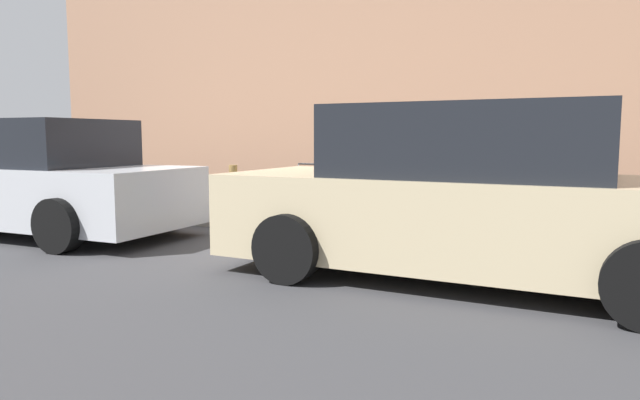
{
  "coord_description": "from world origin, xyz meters",
  "views": [
    {
      "loc": [
        -4.24,
        6.88,
        1.34
      ],
      "look_at": [
        -1.05,
        0.33,
        0.53
      ],
      "focal_mm": 32.45,
      "sensor_mm": 36.0,
      "label": 1
    }
  ],
  "objects_px": {
    "suitcase_olive_1": "(453,207)",
    "fire_hydrant": "(271,192)",
    "suitcase_teal_3": "(386,197)",
    "parked_car_silver_1": "(37,181)",
    "parking_meter": "(584,167)",
    "parked_car_beige_0": "(470,199)",
    "bollard_post": "(233,190)",
    "suitcase_navy_4": "(348,199)",
    "suitcase_maroon_2": "(418,199)",
    "suitcase_black_0": "(488,212)",
    "suitcase_silver_5": "(312,200)"
  },
  "relations": [
    {
      "from": "suitcase_teal_3",
      "to": "suitcase_navy_4",
      "type": "distance_m",
      "value": 0.55
    },
    {
      "from": "suitcase_black_0",
      "to": "parking_meter",
      "type": "relative_size",
      "value": 0.64
    },
    {
      "from": "suitcase_olive_1",
      "to": "parked_car_silver_1",
      "type": "xyz_separation_m",
      "value": [
        5.27,
        1.97,
        0.3
      ]
    },
    {
      "from": "bollard_post",
      "to": "suitcase_navy_4",
      "type": "bearing_deg",
      "value": -175.22
    },
    {
      "from": "suitcase_silver_5",
      "to": "fire_hydrant",
      "type": "bearing_deg",
      "value": -0.77
    },
    {
      "from": "suitcase_black_0",
      "to": "bollard_post",
      "type": "height_order",
      "value": "suitcase_black_0"
    },
    {
      "from": "fire_hydrant",
      "to": "suitcase_maroon_2",
      "type": "bearing_deg",
      "value": 178.09
    },
    {
      "from": "suitcase_navy_4",
      "to": "parking_meter",
      "type": "height_order",
      "value": "parking_meter"
    },
    {
      "from": "suitcase_navy_4",
      "to": "parked_car_beige_0",
      "type": "height_order",
      "value": "parked_car_beige_0"
    },
    {
      "from": "suitcase_teal_3",
      "to": "bollard_post",
      "type": "bearing_deg",
      "value": 5.59
    },
    {
      "from": "suitcase_maroon_2",
      "to": "suitcase_navy_4",
      "type": "relative_size",
      "value": 1.03
    },
    {
      "from": "suitcase_olive_1",
      "to": "fire_hydrant",
      "type": "xyz_separation_m",
      "value": [
        2.72,
        0.01,
        0.08
      ]
    },
    {
      "from": "suitcase_teal_3",
      "to": "parking_meter",
      "type": "xyz_separation_m",
      "value": [
        -2.44,
        -0.17,
        0.46
      ]
    },
    {
      "from": "suitcase_teal_3",
      "to": "suitcase_navy_4",
      "type": "height_order",
      "value": "suitcase_navy_4"
    },
    {
      "from": "suitcase_maroon_2",
      "to": "fire_hydrant",
      "type": "height_order",
      "value": "suitcase_maroon_2"
    },
    {
      "from": "parking_meter",
      "to": "parked_car_silver_1",
      "type": "relative_size",
      "value": 0.28
    },
    {
      "from": "suitcase_olive_1",
      "to": "bollard_post",
      "type": "bearing_deg",
      "value": 2.77
    },
    {
      "from": "suitcase_black_0",
      "to": "suitcase_teal_3",
      "type": "xyz_separation_m",
      "value": [
        1.37,
        -0.04,
        0.11
      ]
    },
    {
      "from": "suitcase_black_0",
      "to": "parked_car_beige_0",
      "type": "relative_size",
      "value": 0.17
    },
    {
      "from": "suitcase_silver_5",
      "to": "parked_car_beige_0",
      "type": "xyz_separation_m",
      "value": [
        -2.63,
        1.95,
        0.33
      ]
    },
    {
      "from": "suitcase_maroon_2",
      "to": "suitcase_navy_4",
      "type": "distance_m",
      "value": 1.03
    },
    {
      "from": "parked_car_silver_1",
      "to": "fire_hydrant",
      "type": "bearing_deg",
      "value": -142.53
    },
    {
      "from": "suitcase_silver_5",
      "to": "bollard_post",
      "type": "relative_size",
      "value": 1.07
    },
    {
      "from": "bollard_post",
      "to": "suitcase_olive_1",
      "type": "bearing_deg",
      "value": -177.23
    },
    {
      "from": "suitcase_teal_3",
      "to": "suitcase_black_0",
      "type": "bearing_deg",
      "value": 178.14
    },
    {
      "from": "suitcase_black_0",
      "to": "suitcase_maroon_2",
      "type": "height_order",
      "value": "suitcase_maroon_2"
    },
    {
      "from": "suitcase_maroon_2",
      "to": "suitcase_teal_3",
      "type": "height_order",
      "value": "suitcase_maroon_2"
    },
    {
      "from": "bollard_post",
      "to": "parked_car_beige_0",
      "type": "distance_m",
      "value": 4.29
    },
    {
      "from": "suitcase_maroon_2",
      "to": "parked_car_silver_1",
      "type": "height_order",
      "value": "parked_car_silver_1"
    },
    {
      "from": "suitcase_silver_5",
      "to": "bollard_post",
      "type": "bearing_deg",
      "value": 6.38
    },
    {
      "from": "suitcase_black_0",
      "to": "bollard_post",
      "type": "xyz_separation_m",
      "value": [
        3.72,
        0.19,
        0.13
      ]
    },
    {
      "from": "suitcase_olive_1",
      "to": "suitcase_maroon_2",
      "type": "height_order",
      "value": "suitcase_maroon_2"
    },
    {
      "from": "suitcase_navy_4",
      "to": "parked_car_silver_1",
      "type": "xyz_separation_m",
      "value": [
        3.8,
        1.96,
        0.26
      ]
    },
    {
      "from": "suitcase_teal_3",
      "to": "parked_car_beige_0",
      "type": "height_order",
      "value": "parked_car_beige_0"
    },
    {
      "from": "suitcase_teal_3",
      "to": "parked_car_silver_1",
      "type": "bearing_deg",
      "value": 25.14
    },
    {
      "from": "fire_hydrant",
      "to": "parked_car_beige_0",
      "type": "height_order",
      "value": "parked_car_beige_0"
    },
    {
      "from": "suitcase_navy_4",
      "to": "suitcase_olive_1",
      "type": "bearing_deg",
      "value": -179.71
    },
    {
      "from": "suitcase_olive_1",
      "to": "parking_meter",
      "type": "relative_size",
      "value": 0.67
    },
    {
      "from": "suitcase_black_0",
      "to": "suitcase_silver_5",
      "type": "xyz_separation_m",
      "value": [
        2.46,
        0.04,
        0.04
      ]
    },
    {
      "from": "suitcase_olive_1",
      "to": "parked_car_silver_1",
      "type": "relative_size",
      "value": 0.19
    },
    {
      "from": "suitcase_silver_5",
      "to": "suitcase_navy_4",
      "type": "bearing_deg",
      "value": -178.9
    },
    {
      "from": "bollard_post",
      "to": "parking_meter",
      "type": "distance_m",
      "value": 4.83
    },
    {
      "from": "suitcase_maroon_2",
      "to": "suitcase_teal_3",
      "type": "xyz_separation_m",
      "value": [
        0.49,
        -0.16,
        -0.02
      ]
    },
    {
      "from": "suitcase_maroon_2",
      "to": "suitcase_olive_1",
      "type": "bearing_deg",
      "value": -169.09
    },
    {
      "from": "suitcase_navy_4",
      "to": "bollard_post",
      "type": "relative_size",
      "value": 1.23
    },
    {
      "from": "suitcase_teal_3",
      "to": "bollard_post",
      "type": "xyz_separation_m",
      "value": [
        2.35,
        0.23,
        0.02
      ]
    },
    {
      "from": "suitcase_olive_1",
      "to": "bollard_post",
      "type": "height_order",
      "value": "suitcase_olive_1"
    },
    {
      "from": "suitcase_olive_1",
      "to": "parking_meter",
      "type": "bearing_deg",
      "value": -170.93
    },
    {
      "from": "suitcase_maroon_2",
      "to": "bollard_post",
      "type": "relative_size",
      "value": 1.27
    },
    {
      "from": "parking_meter",
      "to": "parked_car_beige_0",
      "type": "distance_m",
      "value": 2.4
    }
  ]
}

